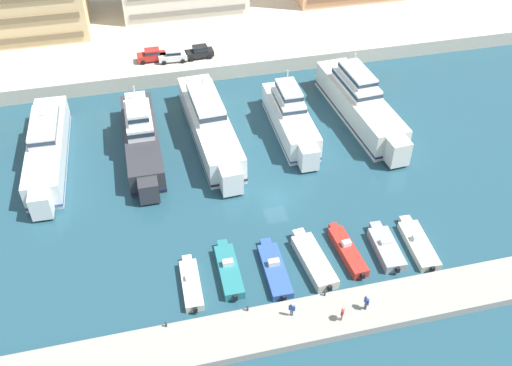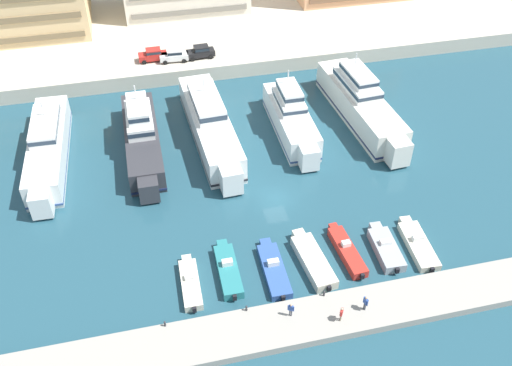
# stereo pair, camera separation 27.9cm
# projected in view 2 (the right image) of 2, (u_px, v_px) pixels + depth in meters

# --- Properties ---
(ground_plane) EXTENTS (400.00, 400.00, 0.00)m
(ground_plane) POSITION_uv_depth(u_px,v_px,m) (276.00, 198.00, 63.55)
(ground_plane) COLOR #234C5B
(pier_dock) EXTENTS (120.00, 4.66, 0.84)m
(pier_dock) POSITION_uv_depth(u_px,v_px,m) (324.00, 318.00, 50.78)
(pier_dock) COLOR #9E998E
(pier_dock) RESTS_ON ground
(yacht_white_far_left) EXTENTS (4.61, 21.23, 6.51)m
(yacht_white_far_left) POSITION_uv_depth(u_px,v_px,m) (48.00, 147.00, 67.62)
(yacht_white_far_left) COLOR white
(yacht_white_far_left) RESTS_ON ground
(yacht_charcoal_left) EXTENTS (4.13, 20.02, 7.69)m
(yacht_charcoal_left) POSITION_uv_depth(u_px,v_px,m) (142.00, 136.00, 69.07)
(yacht_charcoal_left) COLOR #333338
(yacht_charcoal_left) RESTS_ON ground
(yacht_white_mid_left) EXTENTS (5.25, 22.93, 7.04)m
(yacht_white_mid_left) POSITION_uv_depth(u_px,v_px,m) (210.00, 124.00, 70.87)
(yacht_white_mid_left) COLOR white
(yacht_white_mid_left) RESTS_ON ground
(yacht_white_center_left) EXTENTS (4.05, 16.93, 7.73)m
(yacht_white_center_left) POSITION_uv_depth(u_px,v_px,m) (291.00, 118.00, 71.97)
(yacht_white_center_left) COLOR white
(yacht_white_center_left) RESTS_ON ground
(yacht_ivory_center) EXTENTS (5.81, 22.22, 8.08)m
(yacht_ivory_center) POSITION_uv_depth(u_px,v_px,m) (361.00, 103.00, 74.20)
(yacht_ivory_center) COLOR silver
(yacht_ivory_center) RESTS_ON ground
(motorboat_cream_far_left) EXTENTS (1.83, 6.81, 1.21)m
(motorboat_cream_far_left) POSITION_uv_depth(u_px,v_px,m) (190.00, 283.00, 53.80)
(motorboat_cream_far_left) COLOR beige
(motorboat_cream_far_left) RESTS_ON ground
(motorboat_teal_left) EXTENTS (2.00, 7.47, 1.51)m
(motorboat_teal_left) POSITION_uv_depth(u_px,v_px,m) (228.00, 270.00, 54.98)
(motorboat_teal_left) COLOR teal
(motorboat_teal_left) RESTS_ON ground
(motorboat_blue_mid_left) EXTENTS (2.12, 7.81, 1.34)m
(motorboat_blue_mid_left) POSITION_uv_depth(u_px,v_px,m) (274.00, 269.00, 55.14)
(motorboat_blue_mid_left) COLOR #33569E
(motorboat_blue_mid_left) RESTS_ON ground
(motorboat_cream_center_left) EXTENTS (2.86, 8.11, 1.08)m
(motorboat_cream_center_left) POSITION_uv_depth(u_px,v_px,m) (313.00, 260.00, 55.83)
(motorboat_cream_center_left) COLOR beige
(motorboat_cream_center_left) RESTS_ON ground
(motorboat_red_center) EXTENTS (2.03, 7.50, 1.46)m
(motorboat_red_center) POSITION_uv_depth(u_px,v_px,m) (347.00, 251.00, 56.85)
(motorboat_red_center) COLOR red
(motorboat_red_center) RESTS_ON ground
(motorboat_grey_center_right) EXTENTS (2.38, 6.69, 1.42)m
(motorboat_grey_center_right) POSITION_uv_depth(u_px,v_px,m) (385.00, 248.00, 57.10)
(motorboat_grey_center_right) COLOR #9EA3A8
(motorboat_grey_center_right) RESTS_ON ground
(motorboat_cream_mid_right) EXTENTS (2.49, 7.61, 1.36)m
(motorboat_cream_mid_right) POSITION_uv_depth(u_px,v_px,m) (418.00, 244.00, 57.65)
(motorboat_cream_mid_right) COLOR beige
(motorboat_cream_mid_right) RESTS_ON ground
(car_red_far_left) EXTENTS (4.10, 1.93, 1.80)m
(car_red_far_left) POSITION_uv_depth(u_px,v_px,m) (153.00, 54.00, 82.62)
(car_red_far_left) COLOR red
(car_red_far_left) RESTS_ON quay_promenade
(car_white_left) EXTENTS (4.18, 2.07, 1.80)m
(car_white_left) POSITION_uv_depth(u_px,v_px,m) (174.00, 55.00, 82.51)
(car_white_left) COLOR white
(car_white_left) RESTS_ON quay_promenade
(car_black_mid_left) EXTENTS (4.18, 2.08, 1.80)m
(car_black_mid_left) POSITION_uv_depth(u_px,v_px,m) (201.00, 51.00, 83.35)
(car_black_mid_left) COLOR black
(car_black_mid_left) RESTS_ON quay_promenade
(pedestrian_near_edge) EXTENTS (0.53, 0.40, 1.56)m
(pedestrian_near_edge) POSITION_uv_depth(u_px,v_px,m) (291.00, 309.00, 49.89)
(pedestrian_near_edge) COLOR #4C515B
(pedestrian_near_edge) RESTS_ON pier_dock
(pedestrian_mid_deck) EXTENTS (0.44, 0.55, 1.66)m
(pedestrian_mid_deck) POSITION_uv_depth(u_px,v_px,m) (341.00, 313.00, 49.48)
(pedestrian_mid_deck) COLOR #7A6B56
(pedestrian_mid_deck) RESTS_ON pier_dock
(pedestrian_far_side) EXTENTS (0.32, 0.64, 1.70)m
(pedestrian_far_side) POSITION_uv_depth(u_px,v_px,m) (366.00, 302.00, 50.35)
(pedestrian_far_side) COLOR #4C515B
(pedestrian_far_side) RESTS_ON pier_dock
(bollard_west) EXTENTS (0.20, 0.20, 0.61)m
(bollard_west) POSITION_uv_depth(u_px,v_px,m) (165.00, 324.00, 49.43)
(bollard_west) COLOR #2D2D33
(bollard_west) RESTS_ON pier_dock
(bollard_west_mid) EXTENTS (0.20, 0.20, 0.61)m
(bollard_west_mid) POSITION_uv_depth(u_px,v_px,m) (246.00, 308.00, 50.69)
(bollard_west_mid) COLOR #2D2D33
(bollard_west_mid) RESTS_ON pier_dock
(bollard_east_mid) EXTENTS (0.20, 0.20, 0.61)m
(bollard_east_mid) POSITION_uv_depth(u_px,v_px,m) (324.00, 293.00, 51.95)
(bollard_east_mid) COLOR #2D2D33
(bollard_east_mid) RESTS_ON pier_dock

